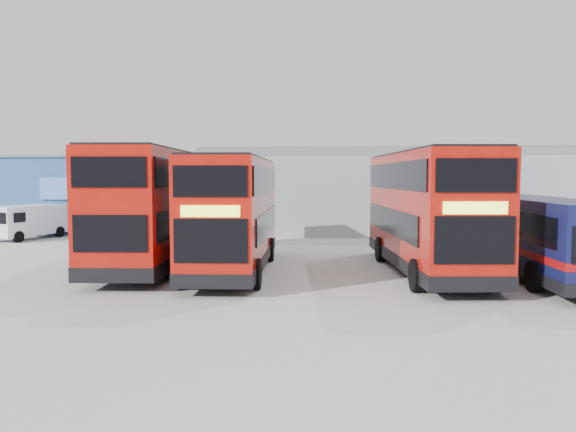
# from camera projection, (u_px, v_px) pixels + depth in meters

# --- Properties ---
(ground_plane) EXTENTS (120.00, 120.00, 0.00)m
(ground_plane) POSITION_uv_depth(u_px,v_px,m) (257.00, 278.00, 20.65)
(ground_plane) COLOR #A8A7A2
(ground_plane) RESTS_ON ground
(office_block) EXTENTS (12.30, 8.32, 5.12)m
(office_block) POSITION_uv_depth(u_px,v_px,m) (98.00, 193.00, 39.61)
(office_block) COLOR navy
(office_block) RESTS_ON ground
(maintenance_shed) EXTENTS (30.50, 12.00, 5.89)m
(maintenance_shed) POSITION_uv_depth(u_px,v_px,m) (410.00, 193.00, 39.62)
(maintenance_shed) COLOR #969CA3
(maintenance_shed) RESTS_ON ground
(double_decker_left) EXTENTS (3.55, 11.56, 4.82)m
(double_decker_left) POSITION_uv_depth(u_px,v_px,m) (156.00, 209.00, 23.36)
(double_decker_left) COLOR #AF120A
(double_decker_left) RESTS_ON ground
(double_decker_centre) EXTENTS (3.09, 10.68, 4.47)m
(double_decker_centre) POSITION_uv_depth(u_px,v_px,m) (234.00, 215.00, 22.13)
(double_decker_centre) COLOR #AF120A
(double_decker_centre) RESTS_ON ground
(double_decker_right) EXTENTS (3.78, 11.28, 4.69)m
(double_decker_right) POSITION_uv_depth(u_px,v_px,m) (426.00, 213.00, 21.82)
(double_decker_right) COLOR #AF120A
(double_decker_right) RESTS_ON ground
(single_decker_blue) EXTENTS (2.97, 10.97, 2.95)m
(single_decker_blue) POSITION_uv_depth(u_px,v_px,m) (536.00, 237.00, 21.06)
(single_decker_blue) COLOR #0E173E
(single_decker_blue) RESTS_ON ground
(panel_van) EXTENTS (3.08, 4.95, 2.02)m
(panel_van) POSITION_uv_depth(u_px,v_px,m) (28.00, 220.00, 33.58)
(panel_van) COLOR white
(panel_van) RESTS_ON ground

